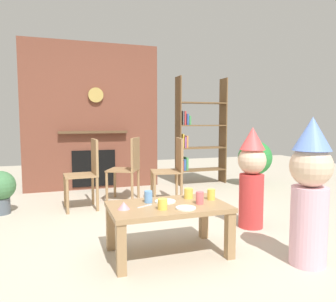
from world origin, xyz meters
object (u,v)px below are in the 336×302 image
(bookshelf, at_px, (197,135))
(coffee_table, at_px, (168,213))
(paper_cup_near_left, at_px, (200,198))
(dining_chair_middle, at_px, (129,165))
(paper_cup_far_left, at_px, (163,204))
(birthday_cake_slice, at_px, (124,206))
(paper_cup_near_right, at_px, (211,194))
(dining_chair_right, at_px, (173,166))
(paper_cup_center, at_px, (189,193))
(child_with_cone_hat, at_px, (310,188))
(potted_plant_tall, at_px, (255,159))
(potted_plant_short, at_px, (0,189))
(child_in_pink, at_px, (252,175))
(dining_chair_left, at_px, (88,169))
(paper_plate_front, at_px, (186,208))
(paper_plate_rear, at_px, (165,201))
(paper_cup_far_right, at_px, (148,197))

(bookshelf, bearing_deg, coffee_table, -118.28)
(paper_cup_near_left, relative_size, dining_chair_middle, 0.12)
(paper_cup_far_left, distance_m, birthday_cake_slice, 0.31)
(paper_cup_near_right, distance_m, dining_chair_right, 1.59)
(paper_cup_near_left, height_order, paper_cup_center, paper_cup_near_left)
(paper_cup_far_left, bearing_deg, child_with_cone_hat, -21.49)
(birthday_cake_slice, bearing_deg, paper_cup_far_left, -19.48)
(coffee_table, xyz_separation_m, dining_chair_right, (0.62, 1.62, 0.15))
(potted_plant_tall, bearing_deg, potted_plant_short, -172.61)
(paper_cup_near_left, height_order, potted_plant_tall, potted_plant_tall)
(coffee_table, xyz_separation_m, child_with_cone_hat, (0.98, -0.55, 0.26))
(child_in_pink, bearing_deg, bookshelf, -119.87)
(potted_plant_short, bearing_deg, dining_chair_right, -4.31)
(paper_cup_far_left, xyz_separation_m, child_in_pink, (1.15, 0.51, 0.09))
(bookshelf, distance_m, dining_chair_left, 2.31)
(paper_cup_near_left, bearing_deg, paper_plate_front, -149.12)
(paper_cup_near_left, bearing_deg, paper_cup_center, 93.77)
(coffee_table, distance_m, paper_cup_near_left, 0.30)
(dining_chair_right, bearing_deg, bookshelf, -117.04)
(paper_cup_far_left, xyz_separation_m, potted_plant_short, (-1.46, 1.91, -0.16))
(paper_cup_far_left, bearing_deg, paper_cup_center, 39.02)
(coffee_table, bearing_deg, paper_cup_far_left, -125.27)
(potted_plant_short, bearing_deg, coffee_table, -48.95)
(paper_cup_near_left, relative_size, potted_plant_short, 0.20)
(paper_cup_far_left, relative_size, potted_plant_short, 0.16)
(potted_plant_tall, height_order, potted_plant_short, potted_plant_tall)
(child_with_cone_hat, distance_m, child_in_pink, 0.93)
(coffee_table, height_order, child_with_cone_hat, child_with_cone_hat)
(paper_cup_center, height_order, paper_cup_far_left, paper_cup_center)
(dining_chair_middle, distance_m, dining_chair_right, 0.63)
(paper_plate_rear, xyz_separation_m, dining_chair_left, (-0.52, 1.61, 0.08))
(bookshelf, xyz_separation_m, potted_plant_short, (-3.05, -1.00, -0.57))
(paper_cup_near_right, bearing_deg, dining_chair_middle, 100.37)
(paper_cup_center, xyz_separation_m, potted_plant_tall, (2.14, 2.15, -0.00))
(paper_cup_far_left, height_order, paper_plate_front, paper_cup_far_left)
(paper_cup_center, xyz_separation_m, child_in_pink, (0.82, 0.24, 0.09))
(bookshelf, distance_m, paper_plate_front, 3.30)
(child_with_cone_hat, distance_m, dining_chair_left, 2.70)
(coffee_table, xyz_separation_m, child_in_pink, (1.06, 0.38, 0.21))
(paper_cup_far_left, height_order, birthday_cake_slice, paper_cup_far_left)
(paper_plate_rear, height_order, dining_chair_middle, dining_chair_middle)
(paper_cup_far_right, height_order, birthday_cake_slice, paper_cup_far_right)
(coffee_table, bearing_deg, paper_plate_front, -61.49)
(paper_plate_rear, relative_size, birthday_cake_slice, 1.80)
(paper_cup_far_left, bearing_deg, paper_cup_far_right, 101.48)
(child_in_pink, bearing_deg, dining_chair_right, -89.88)
(paper_cup_far_left, xyz_separation_m, child_with_cone_hat, (1.07, -0.42, 0.14))
(coffee_table, distance_m, paper_cup_far_left, 0.19)
(paper_cup_near_left, distance_m, child_with_cone_hat, 0.87)
(bookshelf, height_order, child_with_cone_hat, bookshelf)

